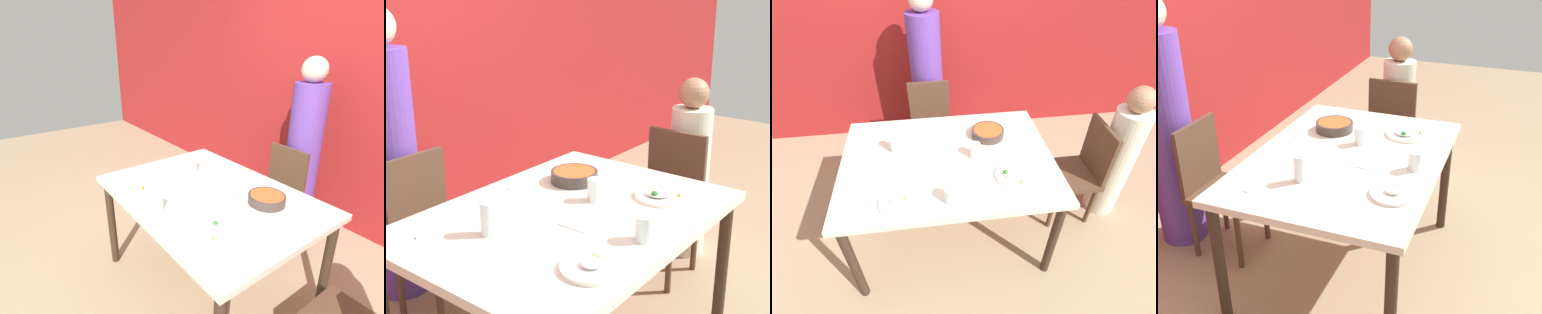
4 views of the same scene
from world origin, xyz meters
The scene contains 14 objects.
ground_plane centered at (0.00, 0.00, 0.00)m, with size 10.00×10.00×0.00m, color #998466.
wall_back centered at (0.00, 1.58, 1.35)m, with size 10.00×0.06×2.70m.
dining_table centered at (0.00, 0.00, 0.70)m, with size 1.42×1.04×0.77m.
chair_adult_spot centered at (-0.08, 0.86, 0.47)m, with size 0.40×0.40×0.87m.
person_adult centered at (-0.08, 1.18, 0.76)m, with size 0.30×0.30×1.62m.
bowl_curry centered at (0.32, 0.21, 0.81)m, with size 0.23×0.23×0.06m.
plate_rice_adult centered at (0.40, -0.24, 0.79)m, with size 0.26×0.26×0.05m.
plate_rice_child centered at (-0.32, -0.36, 0.79)m, with size 0.23×0.23×0.05m.
glass_water_tall centered at (0.19, -0.01, 0.83)m, with size 0.07×0.07×0.11m.
glass_water_short centered at (-0.02, -0.39, 0.83)m, with size 0.08×0.08×0.10m.
glass_water_center centered at (-0.35, 0.12, 0.84)m, with size 0.06×0.06×0.14m.
napkin_folded centered at (-0.04, -0.10, 0.78)m, with size 0.14×0.14×0.01m.
fork_steel centered at (0.13, 0.38, 0.78)m, with size 0.18×0.05×0.01m.
spoon_steel centered at (-0.46, 0.31, 0.78)m, with size 0.18×0.05×0.01m.
Camera 1 is at (1.37, -1.15, 1.74)m, focal length 28.00 mm.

